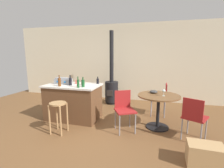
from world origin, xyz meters
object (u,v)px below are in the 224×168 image
folding_chair_near (124,107)px  bottle_1 (70,81)px  toolbox (63,81)px  wood_stove (112,87)px  wooden_stool (58,111)px  cardboard_box (205,155)px  folding_chair_left (161,97)px  cup_1 (77,82)px  wine_glass (164,91)px  bottle_4 (78,83)px  bottle_0 (59,82)px  bottle_2 (98,81)px  dining_table (158,103)px  cup_0 (83,83)px  folding_chair_far (194,116)px  kitchen_island (73,102)px  serving_bowl (154,92)px  bottle_3 (83,83)px

folding_chair_near → bottle_1: bearing=171.6°
folding_chair_near → toolbox: size_ratio=2.03×
wood_stove → toolbox: 1.77m
wooden_stool → cardboard_box: wooden_stool is taller
folding_chair_left → toolbox: 2.61m
wooden_stool → cup_1: 1.05m
wine_glass → folding_chair_near: bearing=-162.3°
folding_chair_near → cup_1: (-1.34, 0.44, 0.43)m
wine_glass → bottle_4: bearing=-172.3°
folding_chair_left → bottle_4: bearing=-149.5°
bottle_0 → toolbox: bearing=105.4°
bottle_1 → bottle_2: 0.69m
dining_table → cup_0: 1.86m
folding_chair_left → bottle_1: bearing=-157.6°
cup_1 → folding_chair_far: bearing=-11.6°
dining_table → bottle_1: (-2.10, -0.10, 0.41)m
kitchen_island → wood_stove: bearing=69.2°
bottle_0 → kitchen_island: bearing=51.4°
cup_1 → serving_bowl: cup_1 is taller
wine_glass → cup_1: bearing=175.1°
wooden_stool → folding_chair_left: folding_chair_left is taller
kitchen_island → wine_glass: 2.23m
toolbox → cardboard_box: toolbox is taller
wooden_stool → bottle_1: bottle_1 is taller
wooden_stool → serving_bowl: bearing=27.0°
folding_chair_far → bottle_2: bottle_2 is taller
folding_chair_left → serving_bowl: size_ratio=4.89×
wood_stove → cup_0: (-0.32, -1.51, 0.36)m
cup_0 → bottle_2: bearing=41.6°
bottle_3 → bottle_2: bearing=69.7°
wood_stove → serving_bowl: 1.97m
kitchen_island → dining_table: bearing=0.3°
folding_chair_far → toolbox: toolbox is taller
bottle_2 → bottle_0: bearing=-143.8°
dining_table → folding_chair_left: size_ratio=1.04×
wooden_stool → cardboard_box: (2.68, -0.36, -0.31)m
toolbox → dining_table: bearing=-0.9°
bottle_1 → wine_glass: bottle_1 is taller
bottle_1 → folding_chair_near: bearing=-8.4°
folding_chair_left → cup_0: bearing=-158.1°
wood_stove → cardboard_box: (2.18, -2.70, -0.40)m
bottle_3 → wine_glass: bottle_3 is taller
bottle_0 → cardboard_box: 3.21m
bottle_3 → folding_chair_far: bearing=-5.3°
cup_1 → wine_glass: (2.15, -0.19, -0.08)m
bottle_2 → bottle_3: (-0.18, -0.49, 0.02)m
bottle_0 → cup_1: (0.24, 0.40, -0.05)m
bottle_4 → wine_glass: bearing=7.7°
kitchen_island → bottle_3: bearing=-26.9°
dining_table → bottle_4: (-1.79, -0.31, 0.41)m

